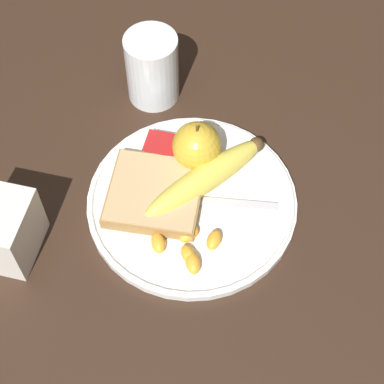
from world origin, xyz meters
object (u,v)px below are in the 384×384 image
object	(u,v)px
fork	(202,201)
apple	(197,146)
banana	(206,177)
bread_slice	(155,194)
juice_glass	(152,70)
jam_packet	(162,147)
plate	(192,201)

from	to	relation	value
fork	apple	bearing A→B (deg)	-78.04
banana	bread_slice	distance (m)	0.07
bread_slice	juice_glass	bearing A→B (deg)	-74.00
banana	bread_slice	world-z (taller)	banana
juice_glass	apple	distance (m)	0.15
jam_packet	bread_slice	bearing A→B (deg)	97.85
juice_glass	fork	size ratio (longest dim) A/B	0.64
fork	plate	bearing A→B (deg)	-6.36
bread_slice	jam_packet	bearing A→B (deg)	-82.15
plate	banana	world-z (taller)	banana
bread_slice	jam_packet	xyz separation A→B (m)	(0.01, -0.08, -0.00)
plate	fork	distance (m)	0.02
banana	bread_slice	bearing A→B (deg)	30.50
banana	apple	bearing A→B (deg)	-59.53
plate	juice_glass	xyz separation A→B (m)	(0.10, -0.18, 0.04)
plate	apple	size ratio (longest dim) A/B	3.70
jam_packet	banana	bearing A→B (deg)	150.62
apple	fork	world-z (taller)	apple
bread_slice	fork	bearing A→B (deg)	-172.01
juice_glass	jam_packet	distance (m)	0.13
plate	bread_slice	xyz separation A→B (m)	(0.05, 0.01, 0.02)
juice_glass	jam_packet	size ratio (longest dim) A/B	2.33
plate	jam_packet	size ratio (longest dim) A/B	5.98
apple	fork	distance (m)	0.08
bread_slice	banana	bearing A→B (deg)	-149.50
juice_glass	banana	distance (m)	0.20
apple	bread_slice	world-z (taller)	apple
juice_glass	fork	world-z (taller)	juice_glass
juice_glass	jam_packet	xyz separation A→B (m)	(-0.04, 0.11, -0.03)
bread_slice	apple	bearing A→B (deg)	-118.49
plate	fork	xyz separation A→B (m)	(-0.01, -0.00, 0.01)
fork	banana	bearing A→B (deg)	-94.95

